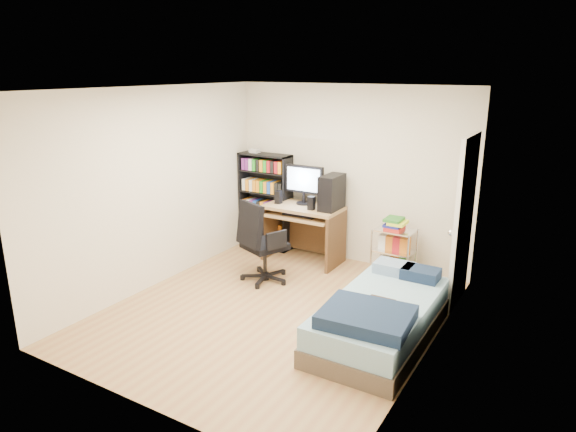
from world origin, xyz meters
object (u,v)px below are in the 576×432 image
Objects in this scene: office_chair at (262,256)px; bed at (381,317)px; computer_desk at (312,211)px; media_shelf at (265,200)px.

bed is (1.88, -0.64, -0.10)m from office_chair.
computer_desk is 1.08m from office_chair.
office_chair is at bearing -58.97° from media_shelf.
office_chair is (0.69, -1.15, -0.41)m from media_shelf.
media_shelf is 1.41× the size of office_chair.
computer_desk is 2.38m from bed.
media_shelf is 1.41m from office_chair.
media_shelf is 0.80× the size of bed.
computer_desk is (0.90, -0.17, -0.01)m from media_shelf.
office_chair is 1.99m from bed.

